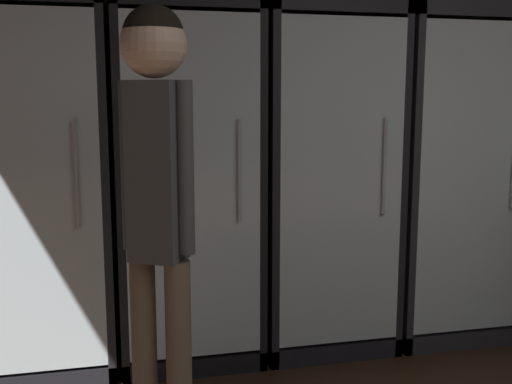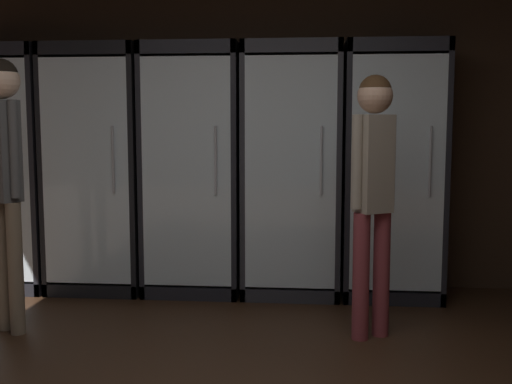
{
  "view_description": "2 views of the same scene",
  "coord_description": "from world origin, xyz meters",
  "views": [
    {
      "loc": [
        -1.65,
        -0.47,
        1.42
      ],
      "look_at": [
        -0.96,
        2.45,
        0.95
      ],
      "focal_mm": 42.48,
      "sensor_mm": 36.0,
      "label": 1
    },
    {
      "loc": [
        0.4,
        -2.02,
        1.33
      ],
      "look_at": [
        -0.0,
        2.56,
        0.82
      ],
      "focal_mm": 43.08,
      "sensor_mm": 36.0,
      "label": 2
    }
  ],
  "objects": [
    {
      "name": "wall_back",
      "position": [
        0.0,
        3.03,
        1.4
      ],
      "size": [
        6.0,
        0.06,
        2.8
      ],
      "primitive_type": "cube",
      "color": "#382619",
      "rests_on": "ground"
    },
    {
      "name": "cooler_right",
      "position": [
        0.26,
        2.74,
        0.95
      ],
      "size": [
        0.74,
        0.58,
        1.94
      ],
      "color": "#2B2B30",
      "rests_on": "ground"
    },
    {
      "name": "cooler_left",
      "position": [
        -1.28,
        2.75,
        0.95
      ],
      "size": [
        0.74,
        0.58,
        1.94
      ],
      "color": "black",
      "rests_on": "ground"
    },
    {
      "name": "cooler_center",
      "position": [
        -0.51,
        2.74,
        0.95
      ],
      "size": [
        0.74,
        0.58,
        1.94
      ],
      "color": "black",
      "rests_on": "ground"
    },
    {
      "name": "cooler_far_left",
      "position": [
        -2.04,
        2.75,
        0.94
      ],
      "size": [
        0.74,
        0.58,
        1.94
      ],
      "color": "black",
      "rests_on": "ground"
    },
    {
      "name": "shopper_near",
      "position": [
        -1.5,
        1.66,
        1.13
      ],
      "size": [
        0.25,
        0.23,
        1.73
      ],
      "color": "#72604C",
      "rests_on": "ground"
    }
  ]
}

